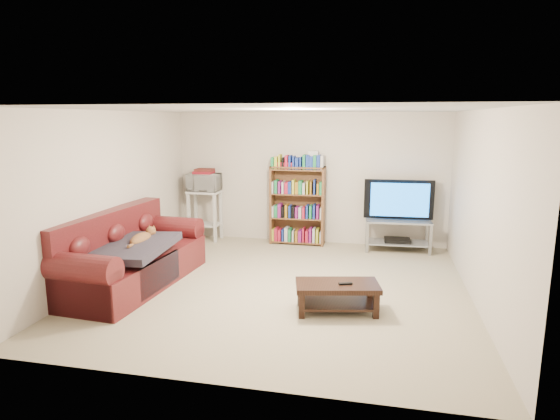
% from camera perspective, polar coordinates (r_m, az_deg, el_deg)
% --- Properties ---
extents(floor, '(5.00, 5.00, 0.00)m').
position_cam_1_polar(floor, '(6.56, 0.13, -9.30)').
color(floor, tan).
rests_on(floor, ground).
extents(ceiling, '(5.00, 5.00, 0.00)m').
position_cam_1_polar(ceiling, '(6.15, 0.14, 12.15)').
color(ceiling, white).
rests_on(ceiling, ground).
extents(wall_back, '(5.00, 0.00, 5.00)m').
position_cam_1_polar(wall_back, '(8.68, 3.54, 3.88)').
color(wall_back, silver).
rests_on(wall_back, ground).
extents(wall_front, '(5.00, 0.00, 5.00)m').
position_cam_1_polar(wall_front, '(3.89, -7.50, -5.21)').
color(wall_front, silver).
rests_on(wall_front, ground).
extents(wall_left, '(0.00, 5.00, 5.00)m').
position_cam_1_polar(wall_left, '(7.18, -19.79, 1.73)').
color(wall_left, silver).
rests_on(wall_left, ground).
extents(wall_right, '(0.00, 5.00, 5.00)m').
position_cam_1_polar(wall_right, '(6.24, 23.22, 0.15)').
color(wall_right, silver).
rests_on(wall_right, ground).
extents(sofa, '(1.21, 2.47, 1.02)m').
position_cam_1_polar(sofa, '(6.89, -18.08, -5.78)').
color(sofa, '#531517').
rests_on(sofa, floor).
extents(blanket, '(0.94, 1.21, 0.20)m').
position_cam_1_polar(blanket, '(6.59, -17.59, -4.38)').
color(blanket, '#2D2934').
rests_on(blanket, sofa).
extents(cat, '(0.31, 0.67, 0.20)m').
position_cam_1_polar(cat, '(6.75, -16.60, -3.43)').
color(cat, brown).
rests_on(cat, sofa).
extents(coffee_table, '(1.06, 0.68, 0.36)m').
position_cam_1_polar(coffee_table, '(5.72, 6.98, -9.89)').
color(coffee_table, black).
rests_on(coffee_table, floor).
extents(remote, '(0.17, 0.10, 0.02)m').
position_cam_1_polar(remote, '(5.64, 7.98, -8.88)').
color(remote, black).
rests_on(remote, coffee_table).
extents(tv_stand, '(1.13, 0.55, 0.56)m').
position_cam_1_polar(tv_stand, '(8.42, 14.16, -2.38)').
color(tv_stand, '#999EA3').
rests_on(tv_stand, floor).
extents(television, '(1.20, 0.21, 0.69)m').
position_cam_1_polar(television, '(8.32, 14.33, 1.15)').
color(television, black).
rests_on(television, tv_stand).
extents(dvd_player, '(0.46, 0.33, 0.06)m').
position_cam_1_polar(dvd_player, '(8.46, 14.10, -3.59)').
color(dvd_player, black).
rests_on(dvd_player, tv_stand).
extents(bookshelf, '(1.00, 0.31, 1.44)m').
position_cam_1_polar(bookshelf, '(8.57, 2.15, 0.69)').
color(bookshelf, brown).
rests_on(bookshelf, floor).
extents(shelf_clutter, '(0.73, 0.22, 0.28)m').
position_cam_1_polar(shelf_clutter, '(8.46, 2.86, 6.02)').
color(shelf_clutter, silver).
rests_on(shelf_clutter, bookshelf).
extents(microwave_stand, '(0.59, 0.43, 0.95)m').
position_cam_1_polar(microwave_stand, '(8.98, -9.13, 0.18)').
color(microwave_stand, silver).
rests_on(microwave_stand, floor).
extents(microwave, '(0.59, 0.40, 0.32)m').
position_cam_1_polar(microwave, '(8.90, -9.23, 3.37)').
color(microwave, silver).
rests_on(microwave, microwave_stand).
extents(game_boxes, '(0.35, 0.30, 0.05)m').
position_cam_1_polar(game_boxes, '(8.88, -9.27, 4.56)').
color(game_boxes, maroon).
rests_on(game_boxes, microwave).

